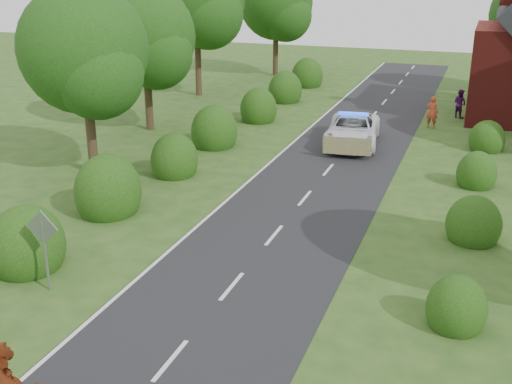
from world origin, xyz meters
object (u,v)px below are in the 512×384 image
at_px(police_van, 352,130).
at_px(pedestrian_red, 432,112).
at_px(pedestrian_purple, 460,103).
at_px(road_sign, 44,239).

height_order(police_van, pedestrian_red, pedestrian_red).
height_order(pedestrian_red, pedestrian_purple, pedestrian_red).
bearing_deg(pedestrian_red, pedestrian_purple, -113.30).
bearing_deg(pedestrian_purple, pedestrian_red, 105.66).
bearing_deg(road_sign, pedestrian_red, 69.97).
relative_size(police_van, pedestrian_purple, 3.41).
distance_m(pedestrian_red, pedestrian_purple, 3.52).
distance_m(police_van, pedestrian_red, 6.26).
distance_m(road_sign, police_van, 19.39).
xyz_separation_m(road_sign, police_van, (5.12, 18.68, -0.87)).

